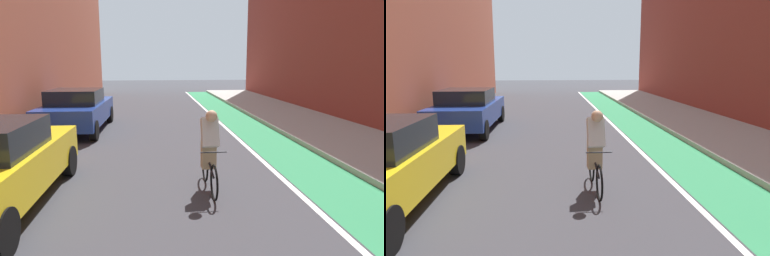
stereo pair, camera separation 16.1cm
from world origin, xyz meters
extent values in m
plane|color=#38383D|center=(0.00, 13.95, 0.00)|extent=(78.97, 78.97, 0.00)
cube|color=#2D8451|center=(3.32, 15.95, 0.00)|extent=(1.60, 35.90, 0.00)
cube|color=white|center=(2.42, 15.95, 0.00)|extent=(0.12, 35.90, 0.00)
cube|color=#A8A59E|center=(5.85, 15.95, 0.07)|extent=(3.44, 35.90, 0.14)
cylinder|color=black|center=(-2.22, 12.55, 0.33)|extent=(0.23, 0.66, 0.66)
cylinder|color=black|center=(-2.29, 9.24, 0.33)|extent=(0.23, 0.66, 0.66)
cube|color=navy|center=(-3.07, 17.82, 0.68)|extent=(2.01, 4.73, 0.70)
cube|color=black|center=(-3.08, 17.59, 1.26)|extent=(1.73, 2.00, 0.55)
cylinder|color=black|center=(-3.92, 19.64, 0.33)|extent=(0.23, 0.66, 0.66)
cylinder|color=black|center=(-2.16, 19.61, 0.33)|extent=(0.23, 0.66, 0.66)
cylinder|color=black|center=(-3.99, 16.04, 0.33)|extent=(0.23, 0.66, 0.66)
cylinder|color=black|center=(-2.23, 16.01, 0.33)|extent=(0.23, 0.66, 0.66)
torus|color=black|center=(0.74, 10.78, 0.33)|extent=(0.05, 0.67, 0.67)
torus|color=black|center=(0.73, 11.83, 0.33)|extent=(0.05, 0.67, 0.67)
cylinder|color=black|center=(0.74, 11.31, 0.55)|extent=(0.05, 0.96, 0.33)
cylinder|color=black|center=(0.74, 11.49, 0.63)|extent=(0.04, 0.12, 0.55)
cylinder|color=black|center=(0.74, 10.86, 0.88)|extent=(0.48, 0.03, 0.02)
cube|color=tan|center=(0.74, 11.41, 0.70)|extent=(0.28, 0.24, 0.56)
cube|color=beige|center=(0.74, 11.28, 1.16)|extent=(0.32, 0.40, 0.60)
sphere|color=tan|center=(0.74, 11.13, 1.50)|extent=(0.22, 0.22, 0.22)
camera|label=1|loc=(-0.32, 4.90, 2.49)|focal=32.35mm
camera|label=2|loc=(-0.16, 4.88, 2.49)|focal=32.35mm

